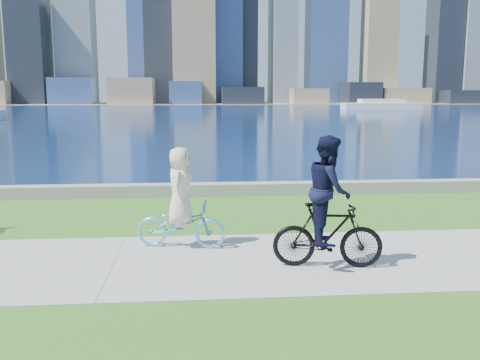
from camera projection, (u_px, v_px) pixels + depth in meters
name	position (u px, v px, depth m)	size (l,w,h in m)	color
ground	(113.00, 265.00, 9.28)	(320.00, 320.00, 0.00)	#2D5F19
concrete_path	(113.00, 265.00, 9.28)	(80.00, 3.50, 0.02)	#979692
seawall	(144.00, 191.00, 15.35)	(90.00, 0.50, 0.35)	gray
bay_water	(184.00, 112.00, 80.05)	(320.00, 131.00, 0.01)	#0B204B
far_shore	(187.00, 103.00, 137.05)	(320.00, 30.00, 0.12)	gray
city_skyline	(176.00, 13.00, 132.97)	(179.20, 22.31, 76.00)	slate
ferry_far	(381.00, 105.00, 90.67)	(13.20, 3.77, 1.79)	silver
cyclist_woman	(180.00, 211.00, 10.18)	(0.93, 1.81, 1.93)	#5CBFE1
cyclist_man	(328.00, 213.00, 8.98)	(0.83, 1.91, 2.25)	black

